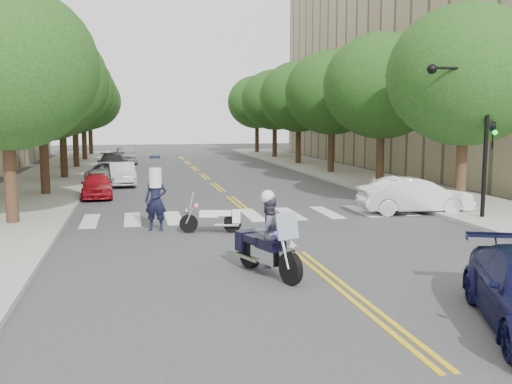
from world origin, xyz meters
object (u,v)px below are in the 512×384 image
object	(u,v)px
motorcycle_police	(266,237)
convertible	(415,195)
motorcycle_parked	(216,219)
officer_standing	(156,201)

from	to	relation	value
motorcycle_police	convertible	world-z (taller)	motorcycle_police
motorcycle_parked	officer_standing	distance (m)	2.18
motorcycle_police	motorcycle_parked	xyz separation A→B (m)	(-0.47, 5.42, -0.47)
motorcycle_police	officer_standing	world-z (taller)	motorcycle_police
motorcycle_parked	convertible	bearing A→B (deg)	-65.73
convertible	motorcycle_parked	bearing A→B (deg)	110.58
motorcycle_police	officer_standing	size ratio (longest dim) A/B	1.21
motorcycle_police	motorcycle_parked	bearing A→B (deg)	-104.90
motorcycle_parked	officer_standing	bearing A→B (deg)	77.91
motorcycle_police	officer_standing	xyz separation A→B (m)	(-2.42, 6.20, 0.10)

